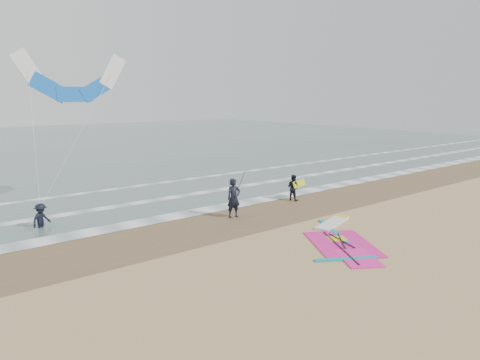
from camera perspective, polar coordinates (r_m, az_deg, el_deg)
ground at (r=17.30m, az=10.80°, el=-9.63°), size 120.00×120.00×0.00m
sea_water at (r=60.14m, az=-26.05°, el=4.12°), size 120.00×80.00×0.02m
wet_sand_band at (r=21.49m, az=-1.33°, el=-5.31°), size 120.00×5.00×0.01m
foam_waterline at (r=25.07m, az=-7.41°, el=-2.96°), size 120.00×9.15×0.02m
windsurf_rig at (r=19.23m, az=13.28°, el=-7.49°), size 5.82×5.51×0.14m
person_standing at (r=21.67m, az=-0.84°, el=-2.43°), size 0.80×0.59×2.01m
person_walking at (r=25.52m, az=7.09°, el=-1.00°), size 0.75×0.87×1.54m
person_wading at (r=21.98m, az=-25.05°, el=-3.93°), size 1.14×1.00×1.54m
held_pole at (r=21.74m, az=-0.22°, el=-1.12°), size 0.17×0.86×1.82m
carried_kiteboard at (r=25.69m, az=7.89°, el=-0.47°), size 1.30×0.51×0.39m
surf_kite at (r=24.78m, az=-21.34°, el=12.03°), size 5.95×2.89×7.45m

